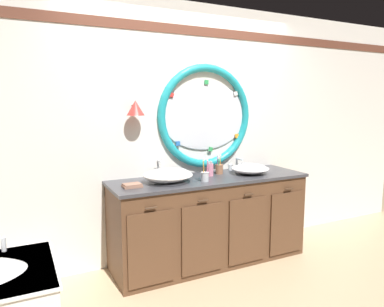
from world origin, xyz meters
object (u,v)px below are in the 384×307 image
Objects in this scene: toothbrush_holder_left at (205,176)px; soap_dispenser at (210,169)px; sink_basin_right at (250,169)px; sink_basin_left at (168,175)px; toothbrush_holder_right at (219,168)px; folded_hand_towel at (132,185)px.

toothbrush_holder_left is 1.44× the size of soap_dispenser.
soap_dispenser reaches higher than sink_basin_right.
toothbrush_holder_left is (0.33, -0.12, -0.01)m from sink_basin_left.
toothbrush_holder_left is (-0.60, -0.12, 0.00)m from sink_basin_right.
sink_basin_left is 0.50m from soap_dispenser.
sink_basin_left is 2.26× the size of toothbrush_holder_right.
toothbrush_holder_right is 1.24× the size of folded_hand_towel.
sink_basin_right is 0.61m from toothbrush_holder_left.
sink_basin_right is 0.32m from toothbrush_holder_right.
soap_dispenser reaches higher than sink_basin_left.
folded_hand_towel is at bearing -174.26° from sink_basin_left.
toothbrush_holder_right is at bearing 39.40° from toothbrush_holder_left.
folded_hand_towel is (-0.35, -0.04, -0.05)m from sink_basin_left.
sink_basin_left is 2.98× the size of soap_dispenser.
sink_basin_left is at bearing -180.00° from sink_basin_right.
sink_basin_left is 0.64m from toothbrush_holder_right.
sink_basin_left reaches higher than folded_hand_towel.
sink_basin_left is 0.36m from folded_hand_towel.
toothbrush_holder_right reaches higher than soap_dispenser.
sink_basin_right is 1.76× the size of toothbrush_holder_left.
sink_basin_left is at bearing 160.06° from toothbrush_holder_left.
toothbrush_holder_left is 0.26m from soap_dispenser.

